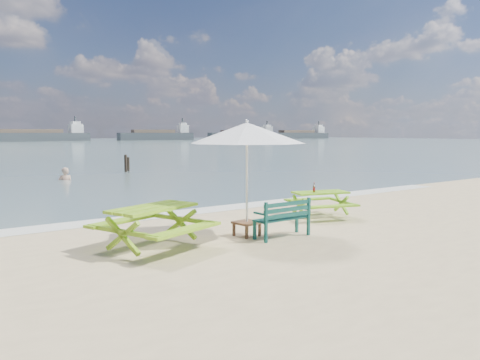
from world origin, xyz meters
TOP-DOWN VIEW (x-y plane):
  - foam_strip at (0.00, 4.60)m, footprint 22.00×0.90m
  - picnic_table_left at (-2.64, 1.35)m, footprint 2.27×2.39m
  - picnic_table_right at (2.38, 1.93)m, footprint 1.82×1.92m
  - park_bench at (0.02, 0.72)m, footprint 1.28×0.45m
  - side_table at (-0.51, 1.24)m, footprint 0.55×0.55m
  - patio_umbrella at (-0.51, 1.24)m, footprint 2.75×2.75m
  - beer_bottle at (2.18, 1.96)m, footprint 0.06×0.06m
  - swimmer at (-0.37, 15.82)m, footprint 0.76×0.60m
  - mooring_pilings at (3.81, 18.62)m, footprint 0.55×0.75m
  - cargo_ships at (53.40, 121.97)m, footprint 146.49×25.46m

SIDE VIEW (x-z plane):
  - swimmer at x=-0.37m, z-range -1.25..0.59m
  - foam_strip at x=0.00m, z-range 0.00..0.01m
  - side_table at x=-0.51m, z-range 0.01..0.33m
  - park_bench at x=0.02m, z-range -0.15..0.64m
  - picnic_table_right at x=2.38m, z-range -0.01..0.66m
  - mooring_pilings at x=3.81m, z-range -0.24..0.93m
  - picnic_table_left at x=-2.64m, z-range -0.02..0.81m
  - beer_bottle at x=2.18m, z-range 0.63..0.88m
  - cargo_ships at x=53.40m, z-range -1.02..3.38m
  - patio_umbrella at x=-0.51m, z-range 0.99..3.41m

